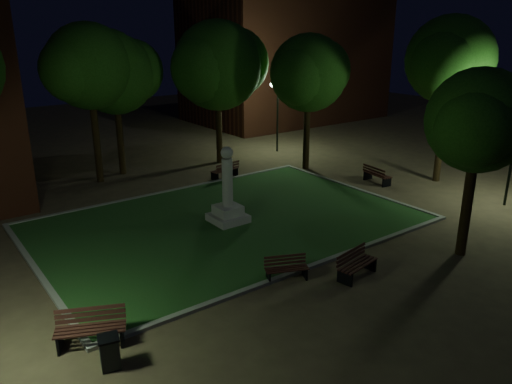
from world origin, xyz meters
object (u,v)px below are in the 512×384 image
bench_near_left (286,269)px  bench_far_side (225,171)px  bench_near_right (356,264)px  trash_bin (109,352)px  bench_west_near (91,329)px  bench_right_side (376,175)px  monument (228,202)px

bench_near_left → bench_far_side: bearing=90.5°
bench_near_right → bench_far_side: 12.17m
bench_near_left → bench_near_right: size_ratio=0.87×
bench_far_side → trash_bin: size_ratio=2.00×
bench_near_right → trash_bin: bench_near_right is taller
bench_west_near → bench_right_side: bearing=41.2°
bench_west_near → bench_right_side: size_ratio=1.08×
bench_far_side → trash_bin: bearing=38.0°
monument → bench_west_near: size_ratio=1.72×
bench_near_right → bench_far_side: size_ratio=1.01×
monument → bench_far_side: monument is taller
bench_near_left → monument: bearing=101.3°
monument → bench_far_side: 6.51m
bench_right_side → trash_bin: 17.82m
trash_bin → monument: bearing=39.2°
bench_right_side → monument: bearing=98.1°
monument → bench_near_right: monument is taller
bench_near_right → trash_bin: bearing=167.8°
bench_near_right → bench_west_near: (-8.26, 1.50, 0.04)m
monument → bench_near_right: (0.80, -6.39, -0.54)m
monument → trash_bin: 9.60m
monument → bench_right_side: monument is taller
monument → bench_right_side: (9.33, 0.03, -0.53)m
bench_west_near → monument: bearing=58.0°
bench_near_right → bench_west_near: bearing=159.7°
bench_right_side → bench_far_side: size_ratio=1.02×
bench_near_right → bench_right_side: bench_right_side is taller
monument → bench_right_side: size_ratio=1.86×
bench_west_near → bench_right_side: bench_west_near is taller
monument → bench_near_right: bearing=-82.9°
monument → bench_west_near: monument is taller
monument → bench_near_left: 5.33m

